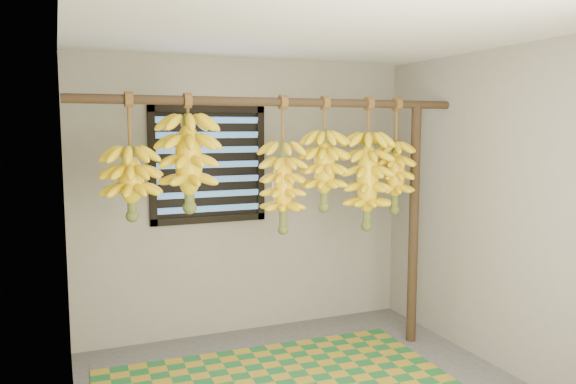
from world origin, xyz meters
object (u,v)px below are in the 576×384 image
banana_bunch_d (324,170)px  banana_bunch_f (395,176)px  support_post (414,225)px  banana_bunch_e (368,181)px  banana_bunch_c (283,187)px  banana_bunch_b (189,163)px  banana_bunch_a (131,183)px

banana_bunch_d → banana_bunch_f: 0.65m
support_post → banana_bunch_e: (-0.45, 0.00, 0.39)m
banana_bunch_c → banana_bunch_d: same height
banana_bunch_d → banana_bunch_b: bearing=180.0°
banana_bunch_a → banana_bunch_f: same height
banana_bunch_c → banana_bunch_a: bearing=180.0°
support_post → banana_bunch_c: bearing=180.0°
banana_bunch_a → banana_bunch_c: same height
banana_bunch_d → banana_bunch_c: bearing=180.0°
support_post → banana_bunch_b: 1.97m
banana_bunch_a → banana_bunch_f: bearing=0.0°
banana_bunch_b → banana_bunch_f: 1.70m
support_post → banana_bunch_a: 2.32m
support_post → banana_bunch_f: 0.46m
support_post → banana_bunch_d: (-0.84, 0.00, 0.49)m
banana_bunch_a → support_post: bearing=0.0°
banana_bunch_f → banana_bunch_b: bearing=180.0°
banana_bunch_b → banana_bunch_d: size_ratio=0.94×
support_post → banana_bunch_d: 0.97m
banana_bunch_a → banana_bunch_c: (1.10, 0.00, -0.07)m
banana_bunch_c → banana_bunch_b: bearing=180.0°
support_post → banana_bunch_e: banana_bunch_e is taller
support_post → banana_bunch_f: size_ratio=2.16×
banana_bunch_a → banana_bunch_c: 1.10m
banana_bunch_c → banana_bunch_d: size_ratio=1.18×
banana_bunch_c → banana_bunch_f: size_ratio=1.10×
banana_bunch_b → banana_bunch_c: (0.71, 0.00, -0.20)m
support_post → banana_bunch_c: (-1.18, 0.00, 0.37)m
banana_bunch_a → banana_bunch_d: size_ratio=0.98×
banana_bunch_e → banana_bunch_a: bearing=-180.0°
banana_bunch_a → banana_bunch_d: (1.45, 0.00, 0.04)m
banana_bunch_a → banana_bunch_b: size_ratio=1.04×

